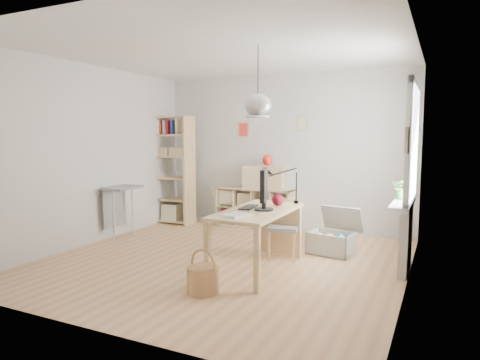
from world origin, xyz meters
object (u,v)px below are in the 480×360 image
at_px(tall_bookshelf, 172,165).
at_px(drawer_chest, 264,177).
at_px(monitor, 264,187).
at_px(chair, 284,224).
at_px(desk, 257,217).
at_px(cube_shelf, 254,211).
at_px(storage_chest, 334,239).

height_order(tall_bookshelf, drawer_chest, tall_bookshelf).
bearing_deg(monitor, chair, 71.42).
relative_size(tall_bookshelf, monitor, 3.55).
bearing_deg(drawer_chest, chair, -66.12).
bearing_deg(monitor, tall_bookshelf, 125.69).
xyz_separation_m(desk, cube_shelf, (-1.02, 2.23, -0.36)).
relative_size(storage_chest, monitor, 1.36).
relative_size(cube_shelf, drawer_chest, 2.00).
distance_m(tall_bookshelf, chair, 3.02).
height_order(cube_shelf, tall_bookshelf, tall_bookshelf).
relative_size(chair, drawer_chest, 1.12).
distance_m(desk, chair, 0.73).
distance_m(cube_shelf, drawer_chest, 0.65).
distance_m(cube_shelf, storage_chest, 2.01).
height_order(desk, cube_shelf, desk).
xyz_separation_m(desk, monitor, (0.08, 0.00, 0.38)).
xyz_separation_m(desk, drawer_chest, (-0.82, 2.19, 0.26)).
bearing_deg(storage_chest, desk, -110.27).
bearing_deg(tall_bookshelf, chair, -25.12).
xyz_separation_m(cube_shelf, monitor, (1.11, -2.23, 0.73)).
xyz_separation_m(storage_chest, monitor, (-0.58, -1.15, 0.83)).
bearing_deg(desk, drawer_chest, 110.55).
distance_m(chair, monitor, 0.91).
distance_m(cube_shelf, tall_bookshelf, 1.77).
xyz_separation_m(chair, drawer_chest, (-0.91, 1.49, 0.47)).
relative_size(chair, storage_chest, 1.02).
distance_m(storage_chest, monitor, 1.53).
height_order(chair, monitor, monitor).
height_order(cube_shelf, drawer_chest, drawer_chest).
bearing_deg(cube_shelf, drawer_chest, -11.56).
xyz_separation_m(tall_bookshelf, drawer_chest, (1.77, 0.24, -0.17)).
bearing_deg(desk, storage_chest, 59.88).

